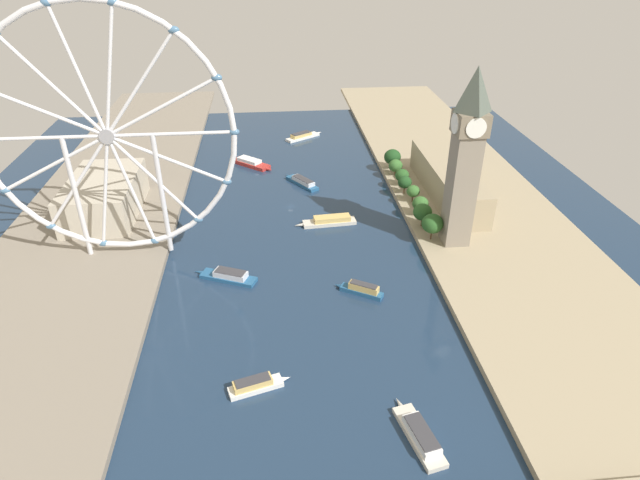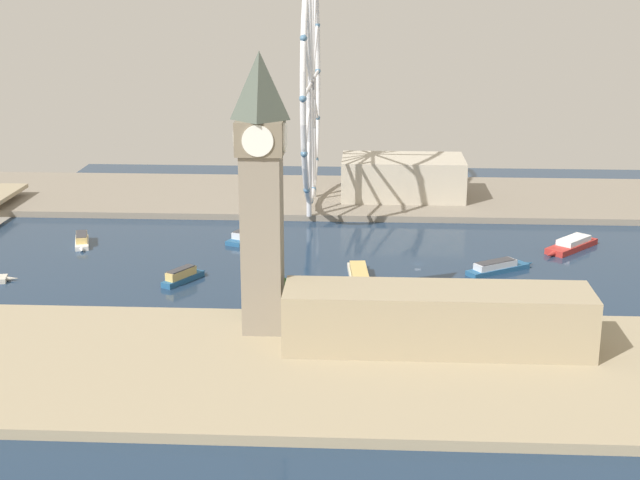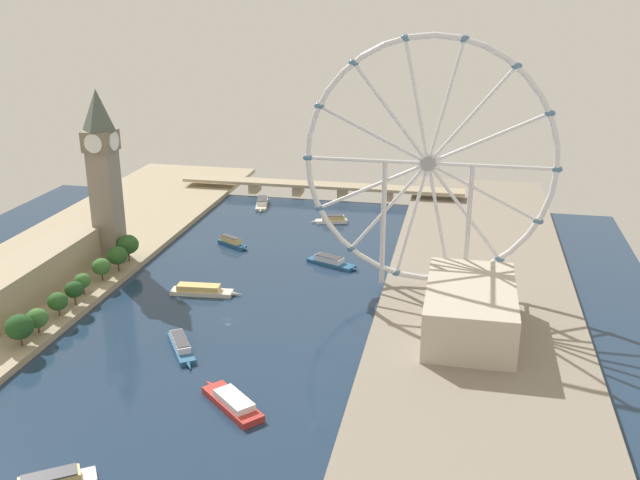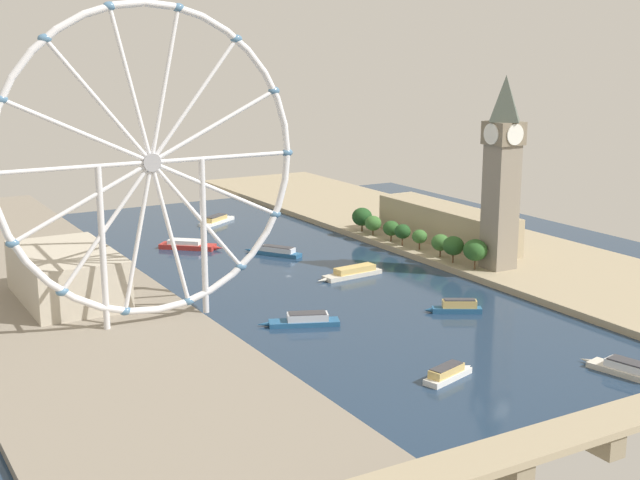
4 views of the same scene
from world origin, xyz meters
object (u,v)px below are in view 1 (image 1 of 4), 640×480
object	(u,v)px
parliament_block	(448,181)
tour_boat_5	(255,385)
tour_boat_7	(302,136)
tour_boat_2	(229,276)
riverside_hall	(104,196)
tour_boat_0	(420,435)
clock_tower	(466,157)
tour_boat_3	(302,182)
tour_boat_1	(251,163)
tour_boat_4	(361,289)
tour_boat_6	(330,221)
ferris_wheel	(107,137)

from	to	relation	value
parliament_block	tour_boat_5	distance (m)	186.20
tour_boat_7	tour_boat_2	bearing A→B (deg)	-137.80
riverside_hall	tour_boat_0	distance (m)	218.97
riverside_hall	tour_boat_5	size ratio (longest dim) A/B	2.69
riverside_hall	parliament_block	bearing A→B (deg)	-178.84
parliament_block	riverside_hall	distance (m)	200.27
clock_tower	riverside_hall	world-z (taller)	clock_tower
clock_tower	tour_boat_3	size ratio (longest dim) A/B	3.02
clock_tower	tour_boat_1	size ratio (longest dim) A/B	3.04
parliament_block	tour_boat_4	distance (m)	114.74
clock_tower	tour_boat_3	distance (m)	121.92
tour_boat_5	tour_boat_7	bearing A→B (deg)	66.03
clock_tower	tour_boat_6	distance (m)	83.17
parliament_block	ferris_wheel	xyz separation A→B (m)	(177.82, 49.61, 50.50)
clock_tower	tour_boat_4	xyz separation A→B (m)	(54.58, 37.42, -46.86)
tour_boat_6	tour_boat_3	bearing A→B (deg)	-82.54
tour_boat_3	tour_boat_2	bearing A→B (deg)	125.20
tour_boat_0	tour_boat_4	xyz separation A→B (m)	(5.72, -80.93, 0.33)
tour_boat_6	tour_boat_2	bearing A→B (deg)	38.32
tour_boat_5	tour_boat_2	bearing A→B (deg)	84.02
clock_tower	tour_boat_2	distance (m)	126.12
clock_tower	tour_boat_6	world-z (taller)	clock_tower
tour_boat_3	tour_boat_4	distance (m)	123.96
tour_boat_4	tour_boat_6	distance (m)	67.85
riverside_hall	tour_boat_5	distance (m)	166.29
tour_boat_4	clock_tower	bearing A→B (deg)	-114.80
tour_boat_4	tour_boat_7	world-z (taller)	tour_boat_4
ferris_wheel	tour_boat_4	xyz separation A→B (m)	(-110.44, 42.70, -60.68)
tour_boat_5	clock_tower	bearing A→B (deg)	25.36
tour_boat_3	parliament_block	bearing A→B (deg)	-142.45
tour_boat_1	tour_boat_7	bearing A→B (deg)	95.00
tour_boat_5	tour_boat_6	distance (m)	128.01
tour_boat_5	tour_boat_3	bearing A→B (deg)	64.30
tour_boat_0	tour_boat_7	size ratio (longest dim) A/B	0.99
tour_boat_1	tour_boat_2	world-z (taller)	tour_boat_2
parliament_block	tour_boat_4	xyz separation A→B (m)	(67.38, 92.31, -10.18)
tour_boat_6	tour_boat_5	bearing A→B (deg)	66.83
clock_tower	tour_boat_2	bearing A→B (deg)	9.90
riverside_hall	tour_boat_4	distance (m)	159.86
clock_tower	tour_boat_5	xyz separation A→B (m)	(101.96, 91.37, -47.18)
ferris_wheel	riverside_hall	size ratio (longest dim) A/B	1.90
tour_boat_1	clock_tower	bearing A→B (deg)	-6.74
tour_boat_3	tour_boat_4	xyz separation A→B (m)	(-18.82, 122.52, 0.40)
tour_boat_3	tour_boat_0	bearing A→B (deg)	153.75
riverside_hall	tour_boat_1	xyz separation A→B (m)	(-80.56, -70.08, -11.24)
parliament_block	tour_boat_0	size ratio (longest dim) A/B	3.07
tour_boat_0	tour_boat_5	size ratio (longest dim) A/B	1.32
tour_boat_2	tour_boat_5	size ratio (longest dim) A/B	1.34
tour_boat_1	tour_boat_3	size ratio (longest dim) A/B	0.99
clock_tower	tour_boat_0	xyz separation A→B (m)	(48.86, 118.35, -47.19)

